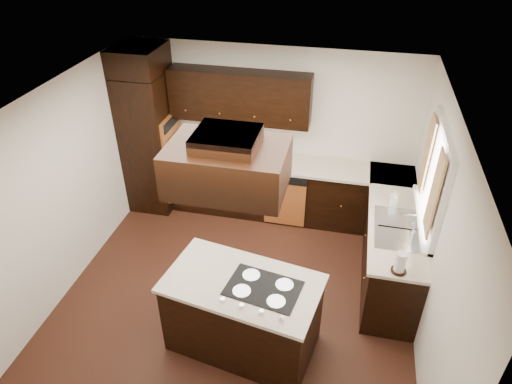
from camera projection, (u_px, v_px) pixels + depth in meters
floor at (238, 294)px, 5.70m from camera, size 4.20×4.20×0.02m
ceiling at (232, 105)px, 4.31m from camera, size 4.20×4.20×0.02m
wall_back at (272, 130)px, 6.72m from camera, size 4.20×0.02×2.50m
wall_front at (161, 381)px, 3.29m from camera, size 4.20×0.02×2.50m
wall_left at (63, 190)px, 5.39m from camera, size 0.02×4.20×2.50m
wall_right at (436, 240)px, 4.62m from camera, size 0.02×4.20×2.50m
oven_column at (150, 142)px, 6.82m from camera, size 0.65×0.75×2.12m
wall_oven_face at (172, 141)px, 6.72m from camera, size 0.05×0.62×0.78m
base_cabinets_back at (269, 188)px, 6.91m from camera, size 2.93×0.60×0.88m
base_cabinets_right at (390, 241)px, 5.86m from camera, size 0.60×2.40×0.88m
countertop_back at (269, 162)px, 6.65m from camera, size 2.93×0.63×0.04m
countertop_right at (395, 212)px, 5.61m from camera, size 0.63×2.40×0.04m
upper_cabinets at (240, 97)px, 6.35m from camera, size 2.00×0.34×0.72m
dishwasher_front at (285, 204)px, 6.64m from camera, size 0.60×0.05×0.72m
window_frame at (435, 178)px, 4.86m from camera, size 0.06×1.32×1.12m
window_pane at (438, 178)px, 4.85m from camera, size 0.00×1.20×1.00m
curtain_left at (434, 195)px, 4.50m from camera, size 0.02×0.34×0.90m
curtain_right at (427, 154)px, 5.18m from camera, size 0.02×0.34×0.90m
sink_rim at (397, 228)px, 5.31m from camera, size 0.52×0.84×0.01m
island at (243, 315)px, 4.84m from camera, size 1.63×1.07×0.88m
island_top at (242, 284)px, 4.59m from camera, size 1.70×1.14×0.04m
cooktop at (263, 288)px, 4.50m from camera, size 0.79×0.59×0.01m
range_hood at (228, 167)px, 4.04m from camera, size 1.05×0.72×0.42m
hood_duct at (227, 139)px, 3.89m from camera, size 0.55×0.50×0.13m
blender_base at (214, 152)px, 6.75m from camera, size 0.15×0.15×0.10m
blender_pitcher at (213, 141)px, 6.65m from camera, size 0.13×0.13×0.26m
spice_rack at (228, 150)px, 6.60m from camera, size 0.35×0.14×0.28m
mixing_bowl at (181, 149)px, 6.88m from camera, size 0.30×0.30×0.06m
soap_bottle at (394, 198)px, 5.65m from camera, size 0.10×0.10×0.21m
paper_towel at (400, 263)px, 4.64m from camera, size 0.12×0.12×0.25m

